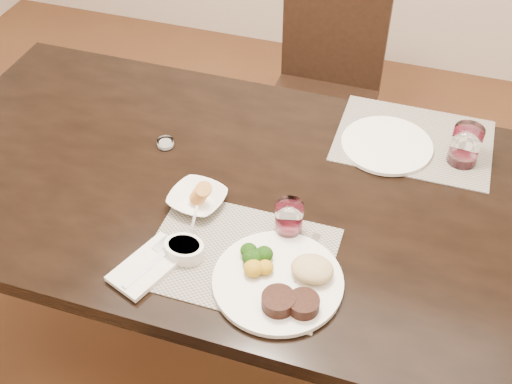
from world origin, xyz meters
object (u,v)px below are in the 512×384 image
(chair_far, at_px, (325,83))
(far_plate, at_px, (387,145))
(dinner_plate, at_px, (284,281))
(steak_knife, at_px, (295,283))
(cracker_bowl, at_px, (198,199))
(wine_glass_near, at_px, (289,220))

(chair_far, xyz_separation_m, far_plate, (0.32, -0.64, 0.26))
(dinner_plate, xyz_separation_m, far_plate, (0.15, 0.60, -0.01))
(chair_far, height_order, steak_knife, chair_far)
(cracker_bowl, relative_size, far_plate, 0.62)
(wine_glass_near, bearing_deg, cracker_bowl, 174.76)
(dinner_plate, bearing_deg, far_plate, 91.17)
(steak_knife, relative_size, far_plate, 0.98)
(dinner_plate, bearing_deg, chair_far, 113.09)
(chair_far, distance_m, far_plate, 0.76)
(steak_knife, distance_m, cracker_bowl, 0.37)
(wine_glass_near, xyz_separation_m, far_plate, (0.18, 0.43, -0.04))
(cracker_bowl, distance_m, far_plate, 0.60)
(steak_knife, bearing_deg, far_plate, 86.55)
(chair_far, distance_m, wine_glass_near, 1.11)
(chair_far, height_order, wine_glass_near, chair_far)
(steak_knife, relative_size, wine_glass_near, 2.69)
(steak_knife, relative_size, cracker_bowl, 1.57)
(chair_far, height_order, cracker_bowl, chair_far)
(steak_knife, height_order, cracker_bowl, cracker_bowl)
(cracker_bowl, bearing_deg, far_plate, 42.07)
(wine_glass_near, distance_m, far_plate, 0.47)
(dinner_plate, xyz_separation_m, cracker_bowl, (-0.30, 0.19, 0.00))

